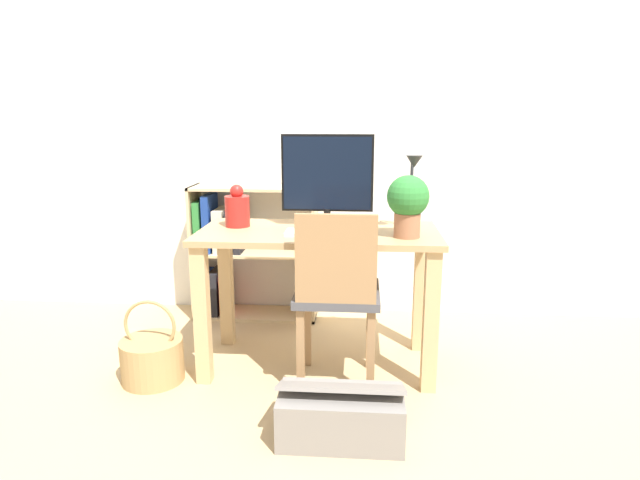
{
  "coord_description": "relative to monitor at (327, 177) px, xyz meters",
  "views": [
    {
      "loc": [
        0.21,
        -2.61,
        1.28
      ],
      "look_at": [
        0.0,
        0.1,
        0.65
      ],
      "focal_mm": 30.0,
      "sensor_mm": 36.0,
      "label": 1
    }
  ],
  "objects": [
    {
      "name": "monitor",
      "position": [
        0.0,
        0.0,
        0.0
      ],
      "size": [
        0.47,
        0.18,
        0.47
      ],
      "color": "black",
      "rests_on": "desk"
    },
    {
      "name": "bookshelf",
      "position": [
        -0.64,
        0.56,
        -0.55
      ],
      "size": [
        0.79,
        0.28,
        0.86
      ],
      "color": "#D8BC8C",
      "rests_on": "ground_plane"
    },
    {
      "name": "keyboard",
      "position": [
        -0.01,
        -0.22,
        -0.25
      ],
      "size": [
        0.35,
        0.14,
        0.02
      ],
      "color": "silver",
      "rests_on": "desk"
    },
    {
      "name": "wall_back",
      "position": [
        -0.04,
        0.74,
        0.32
      ],
      "size": [
        8.0,
        0.05,
        2.6
      ],
      "color": "silver",
      "rests_on": "ground_plane"
    },
    {
      "name": "desk_lamp",
      "position": [
        0.43,
        -0.07,
        -0.03
      ],
      "size": [
        0.1,
        0.19,
        0.37
      ],
      "color": "#2D2D33",
      "rests_on": "desk"
    },
    {
      "name": "potted_plant",
      "position": [
        0.39,
        -0.24,
        -0.09
      ],
      "size": [
        0.2,
        0.2,
        0.29
      ],
      "color": "#9E6647",
      "rests_on": "desk"
    },
    {
      "name": "desk",
      "position": [
        -0.04,
        -0.12,
        -0.41
      ],
      "size": [
        1.2,
        0.58,
        0.73
      ],
      "color": "tan",
      "rests_on": "ground_plane"
    },
    {
      "name": "basket",
      "position": [
        -0.84,
        -0.36,
        -0.87
      ],
      "size": [
        0.3,
        0.3,
        0.42
      ],
      "color": "tan",
      "rests_on": "ground_plane"
    },
    {
      "name": "storage_box",
      "position": [
        0.11,
        -0.79,
        -0.87
      ],
      "size": [
        0.51,
        0.3,
        0.26
      ],
      "color": "gray",
      "rests_on": "ground_plane"
    },
    {
      "name": "chair",
      "position": [
        0.07,
        -0.36,
        -0.5
      ],
      "size": [
        0.4,
        0.4,
        0.87
      ],
      "rotation": [
        0.0,
        0.0,
        0.12
      ],
      "color": "#4C4C51",
      "rests_on": "ground_plane"
    },
    {
      "name": "ground_plane",
      "position": [
        -0.04,
        -0.12,
        -0.98
      ],
      "size": [
        10.0,
        10.0,
        0.0
      ],
      "primitive_type": "plane",
      "color": "tan"
    },
    {
      "name": "vase",
      "position": [
        -0.46,
        -0.05,
        -0.17
      ],
      "size": [
        0.13,
        0.13,
        0.22
      ],
      "color": "#B2231E",
      "rests_on": "desk"
    }
  ]
}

